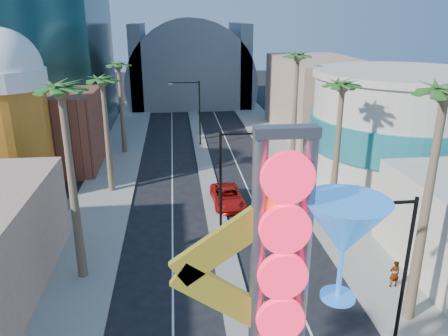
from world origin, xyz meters
TOP-DOWN VIEW (x-y plane):
  - sidewalk_west at (-9.50, 35.00)m, footprint 5.00×100.00m
  - sidewalk_east at (9.50, 35.00)m, footprint 5.00×100.00m
  - median at (0.00, 38.00)m, footprint 1.60×84.00m
  - brick_filler_west at (-16.00, 38.00)m, footprint 10.00×10.00m
  - filler_east at (16.00, 48.00)m, footprint 10.00×20.00m
  - beer_mug at (-17.00, 30.00)m, footprint 7.00×7.00m
  - turquoise_building at (18.00, 30.00)m, footprint 16.60×16.60m
  - canopy at (0.00, 72.00)m, footprint 22.00×16.00m
  - neon_sign at (0.82, 2.96)m, footprint 6.53×2.60m
  - streetlight_0 at (0.55, 20.00)m, footprint 3.79×0.25m
  - streetlight_1 at (-0.55, 44.00)m, footprint 3.79×0.25m
  - streetlight_2 at (6.72, 8.00)m, footprint 3.45×0.25m
  - palm_1 at (-9.00, 16.00)m, footprint 2.40×2.40m
  - palm_2 at (-9.00, 30.00)m, footprint 2.40×2.40m
  - palm_3 at (-9.00, 42.00)m, footprint 2.40×2.40m
  - palm_5 at (9.00, 10.00)m, footprint 2.40×2.40m
  - palm_6 at (9.00, 22.00)m, footprint 2.40×2.40m
  - palm_7 at (9.00, 34.00)m, footprint 2.40×2.40m
  - red_pickup at (1.20, 25.86)m, footprint 2.70×5.48m
  - pedestrian_a at (9.48, 12.67)m, footprint 0.63×0.42m
  - pedestrian_b at (9.05, 20.95)m, footprint 0.93×0.74m

SIDE VIEW (x-z plane):
  - sidewalk_west at x=-9.50m, z-range 0.00..0.15m
  - sidewalk_east at x=9.50m, z-range 0.00..0.15m
  - median at x=0.00m, z-range 0.00..0.15m
  - red_pickup at x=1.20m, z-range 0.00..1.50m
  - pedestrian_a at x=9.48m, z-range 0.15..1.86m
  - pedestrian_b at x=9.05m, z-range 0.15..2.01m
  - brick_filler_west at x=-16.00m, z-range 0.00..8.00m
  - canopy at x=0.00m, z-range -6.69..15.31m
  - streetlight_2 at x=6.72m, z-range 0.83..8.83m
  - streetlight_0 at x=0.55m, z-range 0.88..8.88m
  - streetlight_1 at x=-0.55m, z-range 0.88..8.88m
  - filler_east at x=16.00m, z-range 0.00..10.00m
  - turquoise_building at x=18.00m, z-range -0.05..10.55m
  - neon_sign at x=0.82m, z-range 1.03..13.58m
  - beer_mug at x=-17.00m, z-range 0.59..15.09m
  - palm_2 at x=-9.00m, z-range 3.88..15.08m
  - palm_3 at x=-9.00m, z-range 3.88..15.08m
  - palm_6 at x=9.00m, z-range 4.08..15.78m
  - palm_1 at x=-9.00m, z-range 4.47..17.17m
  - palm_7 at x=9.00m, z-range 4.47..17.17m
  - palm_5 at x=9.00m, z-range 4.67..17.87m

